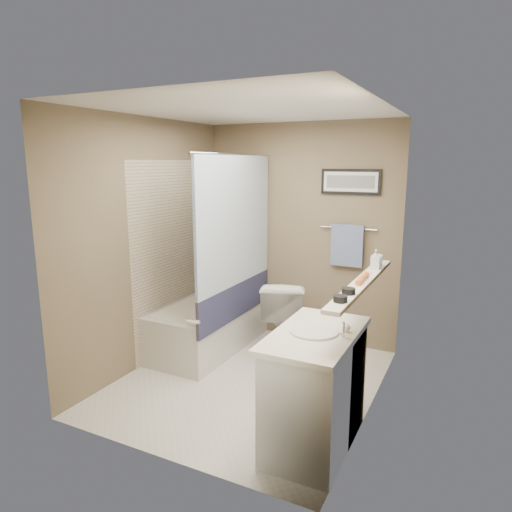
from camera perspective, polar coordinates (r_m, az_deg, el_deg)
The scene contains 34 objects.
ground at distance 4.35m, azimuth -0.91°, elevation -15.36°, with size 2.50×2.50×0.00m, color silver.
ceiling at distance 3.90m, azimuth -1.03°, elevation 17.58°, with size 2.20×2.50×0.04m, color silver.
wall_back at distance 5.06m, azimuth 5.44°, elevation 2.77°, with size 2.20×0.04×2.40m, color brown.
wall_front at distance 2.95m, azimuth -12.03°, elevation -3.91°, with size 2.20×0.04×2.40m, color brown.
wall_left at distance 4.55m, azimuth -13.16°, elevation 1.50°, with size 0.04×2.50×2.40m, color brown.
wall_right at distance 3.60m, azimuth 14.49°, elevation -1.20°, with size 0.04×2.50×2.40m, color brown.
tile_surround at distance 4.98m, azimuth -9.52°, elevation 0.17°, with size 0.02×1.55×2.00m, color #C6B196.
curtain_rod at distance 4.51m, azimuth -2.64°, elevation 12.56°, with size 0.02×0.02×1.55m, color silver.
curtain_upper at distance 4.54m, azimuth -2.57°, elevation 4.34°, with size 0.03×1.45×1.28m, color silver.
curtain_lower at distance 4.72m, azimuth -2.48°, elevation -5.58°, with size 0.03×1.45×0.36m, color #292B4D.
mirror at distance 3.39m, azimuth 14.49°, elevation 5.22°, with size 0.02×1.60×1.00m, color silver.
shelf at distance 3.49m, azimuth 13.17°, elevation -3.22°, with size 0.12×1.60×0.03m, color silver.
towel_bar at distance 4.87m, azimuth 11.46°, elevation 3.42°, with size 0.02×0.02×0.60m, color silver.
towel at distance 4.88m, azimuth 11.32°, elevation 1.30°, with size 0.34×0.05×0.44m, color #92A7D5.
art_frame at distance 4.84m, azimuth 11.75°, elevation 9.08°, with size 0.62×0.03×0.26m, color black.
art_mat at distance 4.83m, azimuth 11.71°, elevation 9.07°, with size 0.56×0.00×0.20m, color white.
art_image at distance 4.82m, azimuth 11.70°, elevation 9.07°, with size 0.50×0.00×0.13m, color #595959.
door at distance 2.71m, azimuth -2.69°, elevation -9.53°, with size 0.80×0.02×2.00m, color silver.
door_handle at distance 2.91m, azimuth -7.93°, elevation -8.08°, with size 0.02×0.02×0.10m, color silver.
bathtub at distance 5.02m, azimuth -5.78°, elevation -8.52°, with size 0.70×1.50×0.50m, color silver.
tub_rim at distance 4.94m, azimuth -5.84°, elevation -5.80°, with size 0.56×1.36×0.02m, color white.
toilet at distance 4.89m, azimuth 3.59°, elevation -7.32°, with size 0.44×0.77×0.78m, color silver.
vanity at distance 3.36m, azimuth 7.41°, elevation -16.46°, with size 0.50×0.90×0.80m, color silver.
countertop at distance 3.19m, azimuth 7.44°, elevation -9.75°, with size 0.54×0.96×0.04m, color silver.
sink_basin at distance 3.18m, azimuth 7.28°, elevation -9.25°, with size 0.34×0.34×0.01m, color silver.
faucet_spout at distance 3.11m, azimuth 10.82°, elevation -9.03°, with size 0.02×0.02×0.10m, color silver.
faucet_knob at distance 3.21m, azimuth 11.30°, elevation -8.78°, with size 0.05×0.05×0.05m, color silver.
candle_bowl_near at distance 2.93m, azimuth 10.50°, elevation -5.27°, with size 0.09×0.09×0.04m, color black.
candle_bowl_far at distance 3.11m, azimuth 11.50°, elevation -4.31°, with size 0.09×0.09×0.04m, color black.
hair_brush_front at distance 3.42m, azimuth 12.96°, elevation -2.87°, with size 0.04×0.04×0.22m, color orange.
hair_brush_back at distance 3.49m, azimuth 13.25°, elevation -2.58°, with size 0.04×0.04×0.22m, color #C7651C.
pink_comb at distance 3.66m, azimuth 13.87°, elevation -2.25°, with size 0.03×0.16×0.01m, color pink.
glass_jar at distance 3.98m, azimuth 14.97°, elevation -0.54°, with size 0.08×0.08×0.10m, color white.
soap_bottle at distance 3.87m, azimuth 14.69°, elevation -0.39°, with size 0.07×0.07×0.16m, color #999999.
Camera 1 is at (1.78, -3.44, 1.98)m, focal length 32.00 mm.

